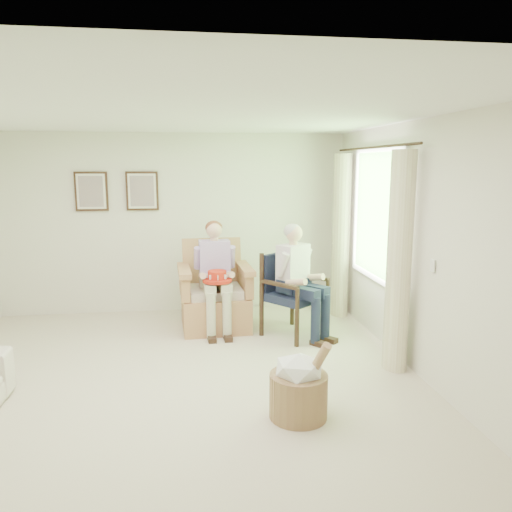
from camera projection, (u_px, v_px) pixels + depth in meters
The scene contains 16 objects.
floor at pixel (174, 390), 4.83m from camera, with size 5.50×5.50×0.00m, color beige.
back_wall at pixel (175, 224), 7.28m from camera, with size 5.00×0.04×2.60m, color silver.
front_wall at pixel (150, 389), 1.92m from camera, with size 5.00×0.04×2.60m, color silver.
right_wall at pixel (425, 252), 4.94m from camera, with size 0.04×5.50×2.60m, color silver.
ceiling at pixel (165, 112), 4.36m from camera, with size 5.00×5.50×0.02m, color white.
window at pixel (377, 212), 6.06m from camera, with size 0.13×2.50×1.63m.
curtain_left at pixel (399, 263), 5.16m from camera, with size 0.34×0.34×2.30m, color beige.
curtain_right at pixel (341, 236), 7.07m from camera, with size 0.34×0.34×2.30m, color beige.
framed_print_left at pixel (91, 191), 6.99m from camera, with size 0.45×0.05×0.55m.
framed_print_right at pixel (142, 191), 7.09m from camera, with size 0.45×0.05×0.55m.
wicker_armchair at pixel (215, 300), 6.66m from camera, with size 0.91×0.90×1.16m.
wood_armchair at pixel (293, 290), 6.39m from camera, with size 0.67×0.63×1.04m.
person_wicker at pixel (215, 268), 6.43m from camera, with size 0.40×0.62×1.41m.
person_dark at pixel (296, 273), 6.17m from camera, with size 0.40×0.63×1.40m.
red_hat at pixel (217, 278), 6.25m from camera, with size 0.37×0.37×0.14m.
hatbox at pixel (299, 386), 4.27m from camera, with size 0.58×0.58×0.74m.
Camera 1 is at (0.15, -4.59, 2.15)m, focal length 35.00 mm.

